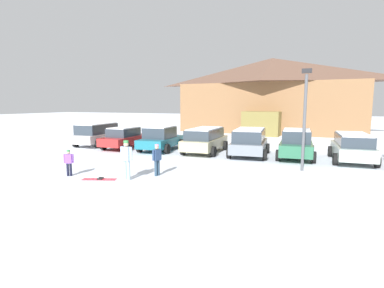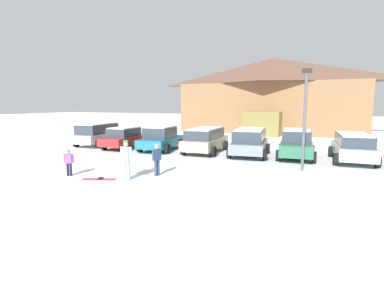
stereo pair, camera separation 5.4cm
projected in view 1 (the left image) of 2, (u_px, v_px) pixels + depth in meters
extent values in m
plane|color=silver|center=(78.00, 219.00, 8.29)|extent=(160.00, 160.00, 0.00)
cube|color=olive|center=(271.00, 108.00, 33.60)|extent=(19.35, 8.30, 5.36)
pyramid|color=brown|center=(272.00, 71.00, 33.06)|extent=(19.97, 8.93, 2.78)
cube|color=olive|center=(261.00, 124.00, 29.67)|extent=(3.68, 1.97, 2.40)
cube|color=white|center=(98.00, 137.00, 22.96)|extent=(2.18, 4.55, 0.60)
cube|color=#2D3842|center=(97.00, 129.00, 22.79)|extent=(1.88, 3.48, 0.70)
cube|color=white|center=(97.00, 124.00, 22.74)|extent=(1.75, 3.30, 0.06)
cylinder|color=black|center=(98.00, 139.00, 24.59)|extent=(0.27, 0.66, 0.64)
cylinder|color=black|center=(119.00, 139.00, 24.00)|extent=(0.27, 0.66, 0.64)
cylinder|color=black|center=(76.00, 143.00, 22.00)|extent=(0.27, 0.66, 0.64)
cylinder|color=black|center=(98.00, 144.00, 21.41)|extent=(0.27, 0.66, 0.64)
cube|color=#B32625|center=(126.00, 140.00, 21.39)|extent=(1.75, 4.14, 0.56)
cube|color=#2D3842|center=(124.00, 132.00, 21.12)|extent=(1.53, 2.16, 0.58)
cube|color=white|center=(123.00, 128.00, 21.08)|extent=(1.43, 2.05, 0.06)
cylinder|color=black|center=(125.00, 141.00, 22.94)|extent=(0.23, 0.64, 0.64)
cylinder|color=black|center=(146.00, 142.00, 22.25)|extent=(0.23, 0.64, 0.64)
cylinder|color=black|center=(104.00, 145.00, 20.59)|extent=(0.23, 0.64, 0.64)
cylinder|color=black|center=(126.00, 147.00, 19.90)|extent=(0.23, 0.64, 0.64)
cube|color=#1D6C7F|center=(161.00, 141.00, 20.48)|extent=(2.13, 4.34, 0.56)
cube|color=#2D3842|center=(160.00, 133.00, 20.20)|extent=(1.76, 2.31, 0.71)
cube|color=white|center=(160.00, 127.00, 20.15)|extent=(1.64, 2.19, 0.06)
cylinder|color=black|center=(157.00, 143.00, 22.06)|extent=(0.27, 0.65, 0.64)
cylinder|color=black|center=(181.00, 144.00, 21.45)|extent=(0.27, 0.65, 0.64)
cylinder|color=black|center=(140.00, 148.00, 19.60)|extent=(0.27, 0.65, 0.64)
cylinder|color=black|center=(167.00, 149.00, 18.99)|extent=(0.27, 0.65, 0.64)
cube|color=tan|center=(205.00, 143.00, 19.53)|extent=(1.98, 4.64, 0.63)
cube|color=#2D3842|center=(205.00, 134.00, 19.37)|extent=(1.72, 3.53, 0.60)
cube|color=white|center=(205.00, 129.00, 19.32)|extent=(1.61, 3.35, 0.06)
cylinder|color=black|center=(198.00, 144.00, 21.24)|extent=(0.24, 0.65, 0.64)
cylinder|color=black|center=(225.00, 145.00, 20.54)|extent=(0.24, 0.65, 0.64)
cylinder|color=black|center=(183.00, 150.00, 18.61)|extent=(0.24, 0.65, 0.64)
cylinder|color=black|center=(213.00, 152.00, 17.91)|extent=(0.24, 0.65, 0.64)
cube|color=slate|center=(249.00, 146.00, 18.28)|extent=(2.26, 4.30, 0.60)
cube|color=#2D3842|center=(250.00, 135.00, 18.12)|extent=(1.94, 3.29, 0.69)
cube|color=white|center=(250.00, 129.00, 18.07)|extent=(1.82, 3.12, 0.06)
cylinder|color=black|center=(236.00, 147.00, 19.84)|extent=(0.28, 0.66, 0.64)
cylinder|color=black|center=(268.00, 148.00, 19.24)|extent=(0.28, 0.66, 0.64)
cylinder|color=black|center=(229.00, 153.00, 17.41)|extent=(0.28, 0.66, 0.64)
cylinder|color=black|center=(265.00, 155.00, 16.80)|extent=(0.28, 0.66, 0.64)
cube|color=#2B6849|center=(296.00, 147.00, 17.52)|extent=(1.95, 4.32, 0.65)
cube|color=#2D3842|center=(297.00, 136.00, 17.23)|extent=(1.64, 2.28, 0.69)
cube|color=white|center=(297.00, 130.00, 17.18)|extent=(1.53, 2.16, 0.06)
cylinder|color=black|center=(280.00, 149.00, 19.10)|extent=(0.25, 0.65, 0.64)
cylinder|color=black|center=(312.00, 150.00, 18.48)|extent=(0.25, 0.65, 0.64)
cylinder|color=black|center=(278.00, 155.00, 16.65)|extent=(0.25, 0.65, 0.64)
cylinder|color=black|center=(314.00, 157.00, 16.03)|extent=(0.25, 0.65, 0.64)
cube|color=#B4C8BB|center=(352.00, 150.00, 16.41)|extent=(2.00, 4.43, 0.62)
cube|color=#2D3842|center=(353.00, 140.00, 16.25)|extent=(1.73, 3.38, 0.56)
cube|color=white|center=(353.00, 134.00, 16.20)|extent=(1.61, 3.21, 0.06)
cylinder|color=black|center=(330.00, 151.00, 18.02)|extent=(0.25, 0.65, 0.64)
cylinder|color=black|center=(366.00, 153.00, 17.39)|extent=(0.25, 0.65, 0.64)
cylinder|color=black|center=(335.00, 159.00, 15.51)|extent=(0.25, 0.65, 0.64)
cylinder|color=black|center=(377.00, 161.00, 14.88)|extent=(0.25, 0.65, 0.64)
cylinder|color=#2A4258|center=(158.00, 168.00, 13.32)|extent=(0.13, 0.13, 0.69)
cylinder|color=#2A4258|center=(156.00, 168.00, 13.20)|extent=(0.13, 0.13, 0.69)
cube|color=navy|center=(157.00, 155.00, 13.18)|extent=(0.29, 0.38, 0.49)
cylinder|color=navy|center=(160.00, 154.00, 13.34)|extent=(0.09, 0.09, 0.46)
cylinder|color=navy|center=(153.00, 155.00, 13.02)|extent=(0.09, 0.09, 0.46)
sphere|color=tan|center=(157.00, 147.00, 13.14)|extent=(0.18, 0.18, 0.18)
cylinder|color=pink|center=(157.00, 145.00, 13.12)|extent=(0.17, 0.17, 0.08)
cylinder|color=black|center=(71.00, 170.00, 13.22)|extent=(0.10, 0.10, 0.57)
cylinder|color=black|center=(68.00, 170.00, 13.21)|extent=(0.10, 0.10, 0.57)
cube|color=purple|center=(69.00, 159.00, 13.15)|extent=(0.33, 0.28, 0.40)
cylinder|color=purple|center=(73.00, 158.00, 13.17)|extent=(0.08, 0.08, 0.38)
cylinder|color=purple|center=(64.00, 159.00, 13.13)|extent=(0.08, 0.08, 0.38)
sphere|color=tan|center=(68.00, 153.00, 13.11)|extent=(0.15, 0.15, 0.15)
cylinder|color=#3A9451|center=(68.00, 151.00, 13.10)|extent=(0.14, 0.14, 0.07)
cylinder|color=#9CB9C8|center=(128.00, 171.00, 12.47)|extent=(0.15, 0.15, 0.82)
cylinder|color=#9CB9C8|center=(125.00, 170.00, 12.56)|extent=(0.15, 0.15, 0.82)
cube|color=#A3BCE1|center=(126.00, 154.00, 12.42)|extent=(0.43, 0.30, 0.58)
cylinder|color=#A3BCE1|center=(131.00, 154.00, 12.29)|extent=(0.11, 0.11, 0.55)
cylinder|color=#A3BCE1|center=(122.00, 153.00, 12.55)|extent=(0.11, 0.11, 0.55)
sphere|color=tan|center=(126.00, 144.00, 12.37)|extent=(0.21, 0.21, 0.21)
cylinder|color=#3C994E|center=(126.00, 142.00, 12.36)|extent=(0.20, 0.20, 0.10)
cube|color=red|center=(98.00, 180.00, 12.51)|extent=(1.37, 0.58, 0.02)
cube|color=black|center=(100.00, 179.00, 12.50)|extent=(0.22, 0.15, 0.06)
cube|color=red|center=(100.00, 179.00, 12.70)|extent=(1.37, 0.58, 0.02)
cube|color=black|center=(101.00, 178.00, 12.70)|extent=(0.22, 0.15, 0.06)
cylinder|color=#515459|center=(304.00, 123.00, 14.01)|extent=(0.14, 0.14, 4.52)
cube|color=#232326|center=(307.00, 71.00, 13.68)|extent=(0.44, 0.24, 0.20)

